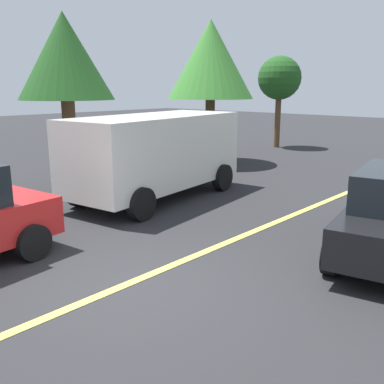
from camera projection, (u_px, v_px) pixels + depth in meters
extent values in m
plane|color=#262628|center=(122.00, 287.00, 6.51)|extent=(80.00, 80.00, 0.00)
cube|color=#E0D14C|center=(241.00, 237.00, 8.65)|extent=(28.00, 0.16, 0.01)
cube|color=silver|center=(156.00, 150.00, 11.41)|extent=(5.43, 2.70, 1.82)
cube|color=black|center=(200.00, 129.00, 12.98)|extent=(0.41, 1.84, 0.80)
cylinder|color=black|center=(167.00, 170.00, 13.59)|extent=(0.79, 0.36, 0.76)
cylinder|color=black|center=(222.00, 177.00, 12.48)|extent=(0.79, 0.36, 0.76)
cylinder|color=black|center=(80.00, 192.00, 10.76)|extent=(0.79, 0.36, 0.76)
cylinder|color=black|center=(141.00, 204.00, 9.66)|extent=(0.79, 0.36, 0.76)
cylinder|color=black|center=(33.00, 242.00, 7.45)|extent=(0.66, 0.30, 0.64)
cylinder|color=black|center=(367.00, 212.00, 9.21)|extent=(0.67, 0.34, 0.64)
cylinder|color=black|center=(332.00, 255.00, 6.87)|extent=(0.67, 0.34, 0.64)
cylinder|color=#513823|center=(210.00, 131.00, 16.82)|extent=(0.36, 0.36, 2.48)
cone|color=#387A2D|center=(211.00, 59.00, 16.19)|extent=(3.23, 3.23, 2.87)
cylinder|color=#513823|center=(71.00, 146.00, 12.39)|extent=(0.37, 0.37, 2.57)
cone|color=#1E4C1C|center=(65.00, 56.00, 11.82)|extent=(2.62, 2.62, 2.33)
cylinder|color=#513823|center=(278.00, 119.00, 21.25)|extent=(0.28, 0.28, 2.77)
sphere|color=#1E4C1C|center=(279.00, 78.00, 20.79)|extent=(2.07, 2.07, 2.07)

